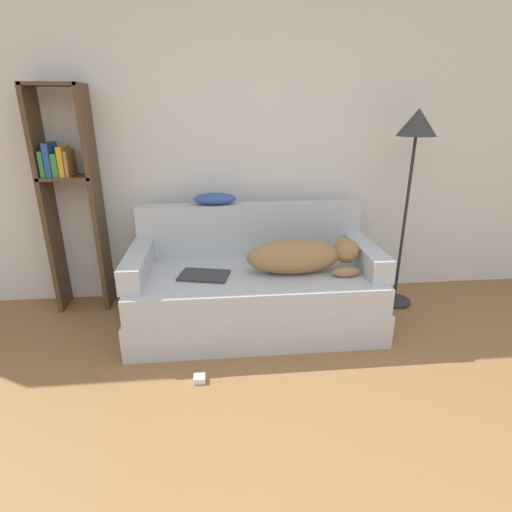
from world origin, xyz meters
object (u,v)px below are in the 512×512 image
object	(u,v)px
floor_lamp	(415,145)
laptop	(204,275)
dog	(301,256)
couch	(255,298)
power_adapter	(200,378)
bookshelf	(69,190)
throw_pillow	(215,199)

from	to	relation	value
floor_lamp	laptop	bearing A→B (deg)	-168.79
dog	floor_lamp	size ratio (longest dim) A/B	0.52
couch	power_adapter	distance (m)	0.81
floor_lamp	bookshelf	bearing A→B (deg)	175.17
dog	throw_pillow	bearing A→B (deg)	143.04
power_adapter	laptop	bearing A→B (deg)	86.59
floor_lamp	power_adapter	xyz separation A→B (m)	(-1.66, -0.91, -1.31)
power_adapter	bookshelf	bearing A→B (deg)	131.18
throw_pillow	power_adapter	size ratio (longest dim) A/B	4.73
laptop	power_adapter	distance (m)	0.74
laptop	bookshelf	world-z (taller)	bookshelf
couch	laptop	world-z (taller)	laptop
laptop	floor_lamp	xyz separation A→B (m)	(1.62, 0.32, 0.87)
bookshelf	power_adapter	size ratio (longest dim) A/B	24.66
couch	throw_pillow	world-z (taller)	throw_pillow
dog	floor_lamp	distance (m)	1.22
couch	power_adapter	world-z (taller)	couch
couch	power_adapter	bearing A→B (deg)	-121.40
dog	bookshelf	bearing A→B (deg)	162.77
power_adapter	throw_pillow	bearing A→B (deg)	82.93
dog	floor_lamp	bearing A→B (deg)	19.13
couch	bookshelf	distance (m)	1.67
dog	throw_pillow	world-z (taller)	throw_pillow
couch	floor_lamp	bearing A→B (deg)	11.00
bookshelf	power_adapter	bearing A→B (deg)	-48.82
floor_lamp	power_adapter	world-z (taller)	floor_lamp
laptop	floor_lamp	bearing A→B (deg)	24.74
throw_pillow	power_adapter	xyz separation A→B (m)	(-0.13, -1.06, -0.90)
throw_pillow	power_adapter	bearing A→B (deg)	-97.07
dog	throw_pillow	size ratio (longest dim) A/B	2.46
throw_pillow	floor_lamp	distance (m)	1.59
dog	power_adapter	bearing A→B (deg)	-141.22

